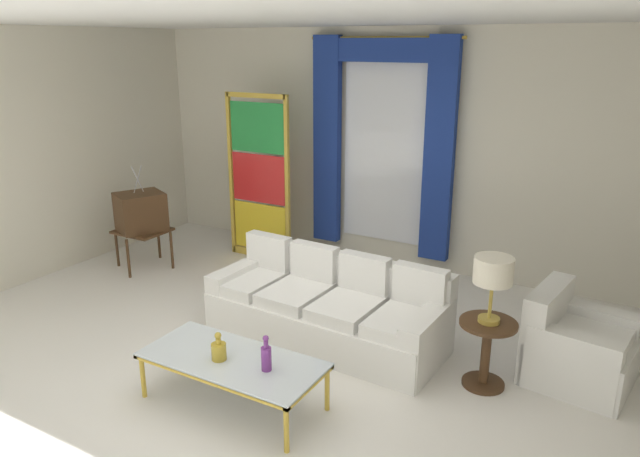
% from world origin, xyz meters
% --- Properties ---
extents(ground_plane, '(16.00, 16.00, 0.00)m').
position_xyz_m(ground_plane, '(0.00, 0.00, 0.00)').
color(ground_plane, white).
extents(wall_rear, '(8.00, 0.12, 3.00)m').
position_xyz_m(wall_rear, '(0.00, 3.06, 1.50)').
color(wall_rear, silver).
rests_on(wall_rear, ground).
extents(wall_left, '(0.12, 7.00, 3.00)m').
position_xyz_m(wall_left, '(-3.66, 0.60, 1.50)').
color(wall_left, silver).
rests_on(wall_left, ground).
extents(ceiling_slab, '(8.00, 7.60, 0.04)m').
position_xyz_m(ceiling_slab, '(0.00, 0.80, 3.02)').
color(ceiling_slab, white).
extents(curtained_window, '(2.00, 0.17, 2.70)m').
position_xyz_m(curtained_window, '(-0.17, 2.89, 1.74)').
color(curtained_window, white).
rests_on(curtained_window, ground).
extents(couch_white_long, '(2.38, 1.03, 0.86)m').
position_xyz_m(couch_white_long, '(0.29, 0.74, 0.31)').
color(couch_white_long, white).
rests_on(couch_white_long, ground).
extents(coffee_table, '(1.48, 0.67, 0.41)m').
position_xyz_m(coffee_table, '(0.18, -0.67, 0.38)').
color(coffee_table, silver).
rests_on(coffee_table, ground).
extents(bottle_blue_decanter, '(0.08, 0.08, 0.29)m').
position_xyz_m(bottle_blue_decanter, '(0.52, -0.68, 0.52)').
color(bottle_blue_decanter, '#753384').
rests_on(bottle_blue_decanter, coffee_table).
extents(bottle_crystal_tall, '(0.12, 0.12, 0.24)m').
position_xyz_m(bottle_crystal_tall, '(0.10, -0.73, 0.49)').
color(bottle_crystal_tall, gold).
rests_on(bottle_crystal_tall, coffee_table).
extents(vintage_tv, '(0.71, 0.75, 1.35)m').
position_xyz_m(vintage_tv, '(-2.72, 1.20, 0.73)').
color(vintage_tv, '#472D19').
rests_on(vintage_tv, ground).
extents(armchair_white, '(0.92, 0.91, 0.80)m').
position_xyz_m(armchair_white, '(2.50, 1.09, 0.29)').
color(armchair_white, white).
rests_on(armchair_white, ground).
extents(stained_glass_divider, '(0.95, 0.05, 2.20)m').
position_xyz_m(stained_glass_divider, '(-1.63, 2.26, 1.06)').
color(stained_glass_divider, gold).
rests_on(stained_glass_divider, ground).
extents(peacock_figurine, '(0.44, 0.60, 0.50)m').
position_xyz_m(peacock_figurine, '(-1.17, 1.87, 0.22)').
color(peacock_figurine, beige).
rests_on(peacock_figurine, ground).
extents(round_side_table, '(0.48, 0.48, 0.59)m').
position_xyz_m(round_side_table, '(1.86, 0.61, 0.36)').
color(round_side_table, '#472D19').
rests_on(round_side_table, ground).
extents(table_lamp_brass, '(0.32, 0.32, 0.57)m').
position_xyz_m(table_lamp_brass, '(1.86, 0.61, 1.03)').
color(table_lamp_brass, '#B29338').
rests_on(table_lamp_brass, round_side_table).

